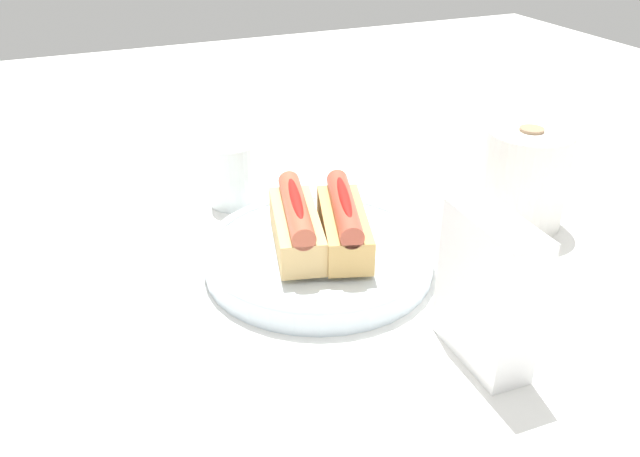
% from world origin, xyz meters
% --- Properties ---
extents(ground_plane, '(2.40, 2.40, 0.00)m').
position_xyz_m(ground_plane, '(0.00, 0.00, 0.00)').
color(ground_plane, white).
extents(serving_bowl, '(0.27, 0.27, 0.03)m').
position_xyz_m(serving_bowl, '(0.00, -0.02, 0.02)').
color(serving_bowl, silver).
rests_on(serving_bowl, ground_plane).
extents(hotdog_front, '(0.16, 0.09, 0.06)m').
position_xyz_m(hotdog_front, '(-0.01, -0.04, 0.06)').
color(hotdog_front, '#DBB270').
rests_on(hotdog_front, serving_bowl).
extents(hotdog_back, '(0.16, 0.09, 0.06)m').
position_xyz_m(hotdog_back, '(0.01, 0.01, 0.06)').
color(hotdog_back, tan).
rests_on(hotdog_back, serving_bowl).
extents(water_glass, '(0.07, 0.07, 0.09)m').
position_xyz_m(water_glass, '(-0.21, -0.06, 0.04)').
color(water_glass, white).
rests_on(water_glass, ground_plane).
extents(paper_towel_roll, '(0.11, 0.11, 0.13)m').
position_xyz_m(paper_towel_roll, '(0.00, 0.27, 0.07)').
color(paper_towel_roll, white).
rests_on(paper_towel_roll, ground_plane).
extents(napkin_box, '(0.11, 0.05, 0.15)m').
position_xyz_m(napkin_box, '(0.21, 0.07, 0.07)').
color(napkin_box, white).
rests_on(napkin_box, ground_plane).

